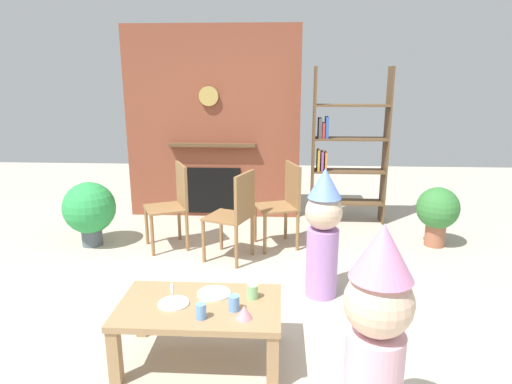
# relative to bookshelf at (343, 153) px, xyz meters

# --- Properties ---
(ground_plane) EXTENTS (12.00, 12.00, 0.00)m
(ground_plane) POSITION_rel_bookshelf_xyz_m (-1.11, -2.40, -0.88)
(ground_plane) COLOR #BCB29E
(brick_fireplace_feature) EXTENTS (2.20, 0.28, 2.40)m
(brick_fireplace_feature) POSITION_rel_bookshelf_xyz_m (-1.62, 0.20, 0.31)
(brick_fireplace_feature) COLOR brown
(brick_fireplace_feature) RESTS_ON ground_plane
(bookshelf) EXTENTS (0.90, 0.28, 1.90)m
(bookshelf) POSITION_rel_bookshelf_xyz_m (0.00, 0.00, 0.00)
(bookshelf) COLOR brown
(bookshelf) RESTS_ON ground_plane
(coffee_table) EXTENTS (1.03, 0.60, 0.40)m
(coffee_table) POSITION_rel_bookshelf_xyz_m (-1.26, -2.93, -0.54)
(coffee_table) COLOR #9E7A51
(coffee_table) RESTS_ON ground_plane
(paper_cup_near_left) EXTENTS (0.06, 0.06, 0.09)m
(paper_cup_near_left) POSITION_rel_bookshelf_xyz_m (-1.22, -3.10, -0.43)
(paper_cup_near_left) COLOR #669EE0
(paper_cup_near_left) RESTS_ON coffee_table
(paper_cup_near_right) EXTENTS (0.07, 0.07, 0.10)m
(paper_cup_near_right) POSITION_rel_bookshelf_xyz_m (-1.04, -2.99, -0.43)
(paper_cup_near_right) COLOR #669EE0
(paper_cup_near_right) RESTS_ON coffee_table
(paper_cup_center) EXTENTS (0.07, 0.07, 0.09)m
(paper_cup_center) POSITION_rel_bookshelf_xyz_m (-0.94, -2.83, -0.43)
(paper_cup_center) COLOR #8CD18C
(paper_cup_center) RESTS_ON coffee_table
(paper_plate_front) EXTENTS (0.20, 0.20, 0.01)m
(paper_plate_front) POSITION_rel_bookshelf_xyz_m (-1.43, -2.94, -0.47)
(paper_plate_front) COLOR white
(paper_plate_front) RESTS_ON coffee_table
(paper_plate_rear) EXTENTS (0.22, 0.22, 0.01)m
(paper_plate_rear) POSITION_rel_bookshelf_xyz_m (-1.19, -2.80, -0.47)
(paper_plate_rear) COLOR white
(paper_plate_rear) RESTS_ON coffee_table
(birthday_cake_slice) EXTENTS (0.10, 0.10, 0.08)m
(birthday_cake_slice) POSITION_rel_bookshelf_xyz_m (-0.97, -3.08, -0.44)
(birthday_cake_slice) COLOR pink
(birthday_cake_slice) RESTS_ON coffee_table
(table_fork) EXTENTS (0.06, 0.15, 0.01)m
(table_fork) POSITION_rel_bookshelf_xyz_m (-1.49, -2.74, -0.48)
(table_fork) COLOR silver
(table_fork) RESTS_ON coffee_table
(child_with_cone_hat) EXTENTS (0.32, 0.32, 1.17)m
(child_with_cone_hat) POSITION_rel_bookshelf_xyz_m (-0.31, -3.57, -0.26)
(child_with_cone_hat) COLOR #EAB2C6
(child_with_cone_hat) RESTS_ON ground_plane
(child_in_pink) EXTENTS (0.30, 0.30, 1.09)m
(child_in_pink) POSITION_rel_bookshelf_xyz_m (-0.41, -2.00, -0.30)
(child_in_pink) COLOR #B27FCC
(child_in_pink) RESTS_ON ground_plane
(dining_chair_left) EXTENTS (0.53, 0.53, 0.90)m
(dining_chair_left) POSITION_rel_bookshelf_xyz_m (-1.89, -0.97, -0.37)
(dining_chair_left) COLOR olive
(dining_chair_left) RESTS_ON ground_plane
(dining_chair_middle) EXTENTS (0.52, 0.52, 0.90)m
(dining_chair_middle) POSITION_rel_bookshelf_xyz_m (-1.19, -1.31, -0.37)
(dining_chair_middle) COLOR olive
(dining_chair_middle) RESTS_ON ground_plane
(dining_chair_right) EXTENTS (0.51, 0.51, 0.90)m
(dining_chair_right) POSITION_rel_bookshelf_xyz_m (-0.72, -0.88, -0.37)
(dining_chair_right) COLOR olive
(dining_chair_right) RESTS_ON ground_plane
(potted_plant_tall) EXTENTS (0.45, 0.45, 0.65)m
(potted_plant_tall) POSITION_rel_bookshelf_xyz_m (0.92, -0.80, -0.49)
(potted_plant_tall) COLOR #9E5B42
(potted_plant_tall) RESTS_ON ground_plane
(potted_plant_short) EXTENTS (0.55, 0.55, 0.70)m
(potted_plant_short) POSITION_rel_bookshelf_xyz_m (-2.80, -0.99, -0.47)
(potted_plant_short) COLOR #4C5660
(potted_plant_short) RESTS_ON ground_plane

